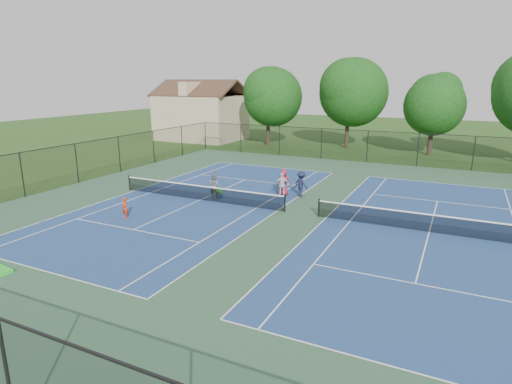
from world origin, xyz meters
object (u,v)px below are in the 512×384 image
at_px(clapboard_house, 201,115).
at_px(bystander_c, 284,182).
at_px(instructor, 214,186).
at_px(bystander_b, 301,184).
at_px(child_player, 125,208).
at_px(bystander_a, 282,185).
at_px(tree_back_c, 434,101).
at_px(tree_back_b, 349,89).
at_px(ball_crate, 219,196).
at_px(tree_back_a, 268,94).
at_px(ball_hopper, 219,191).

relative_size(clapboard_house, bystander_c, 5.96).
relative_size(instructor, bystander_b, 0.99).
height_order(child_player, bystander_a, bystander_a).
height_order(tree_back_c, bystander_c, tree_back_c).
bearing_deg(bystander_a, bystander_c, -100.61).
relative_size(tree_back_b, bystander_a, 5.91).
bearing_deg(tree_back_b, instructor, -95.42).
xyz_separation_m(clapboard_house, ball_crate, (16.88, -24.06, -2.95)).
xyz_separation_m(tree_back_c, child_player, (-13.74, -30.07, -4.87)).
relative_size(tree_back_a, instructor, 5.39).
relative_size(instructor, ball_crate, 4.42).
distance_m(clapboard_house, child_player, 33.37).
height_order(tree_back_b, instructor, tree_back_b).
bearing_deg(child_player, bystander_b, 71.38).
relative_size(clapboard_house, child_player, 8.86).
xyz_separation_m(tree_back_a, bystander_a, (10.57, -21.07, -5.19)).
height_order(bystander_a, ball_crate, bystander_a).
bearing_deg(instructor, bystander_a, -130.96).
xyz_separation_m(child_player, bystander_a, (6.31, 8.00, 0.24)).
bearing_deg(ball_crate, instructor, -152.45).
height_order(bystander_a, bystander_c, bystander_c).
height_order(tree_back_a, bystander_a, tree_back_a).
distance_m(instructor, bystander_c, 4.67).
xyz_separation_m(clapboard_house, child_player, (14.26, -30.07, -2.48)).
xyz_separation_m(child_player, ball_crate, (2.62, 6.01, -0.46)).
bearing_deg(instructor, child_player, 88.90).
bearing_deg(child_player, bystander_c, 75.62).
height_order(child_player, bystander_c, bystander_c).
relative_size(bystander_c, ball_hopper, 4.54).
bearing_deg(ball_hopper, instructor, -152.45).
height_order(tree_back_b, ball_hopper, tree_back_b).
distance_m(bystander_b, bystander_c, 1.21).
xyz_separation_m(tree_back_b, ball_hopper, (-2.12, -25.06, -6.10)).
bearing_deg(ball_crate, bystander_b, 30.05).
height_order(tree_back_c, ball_crate, tree_back_c).
xyz_separation_m(tree_back_b, bystander_c, (1.43, -22.52, -5.69)).
height_order(clapboard_house, bystander_a, clapboard_house).
bearing_deg(ball_hopper, tree_back_c, 65.19).
bearing_deg(tree_back_b, bystander_a, -86.11).
relative_size(instructor, ball_hopper, 4.26).
bearing_deg(bystander_b, tree_back_c, -83.25).
xyz_separation_m(bystander_a, ball_hopper, (-3.69, -1.99, -0.36)).
relative_size(clapboard_house, instructor, 6.36).
xyz_separation_m(child_player, bystander_c, (6.17, 8.55, 0.30)).
bearing_deg(clapboard_house, bystander_a, -47.01).
relative_size(tree_back_c, bystander_b, 4.88).
height_order(tree_back_c, child_player, tree_back_c).
distance_m(bystander_a, ball_hopper, 4.21).
distance_m(tree_back_c, instructor, 27.15).
distance_m(bystander_c, ball_crate, 4.44).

